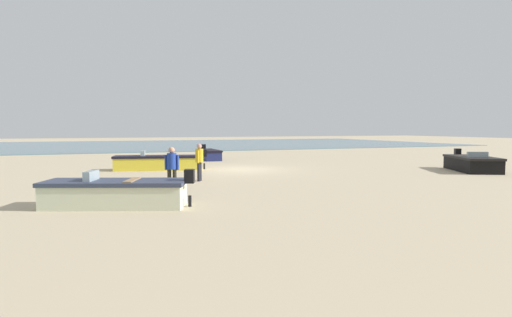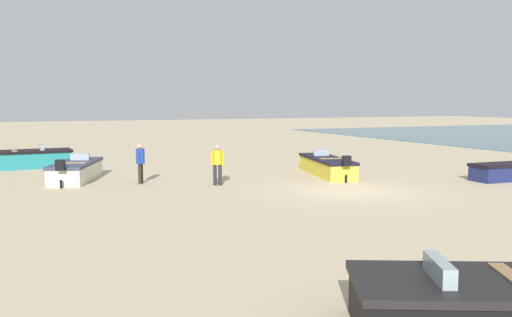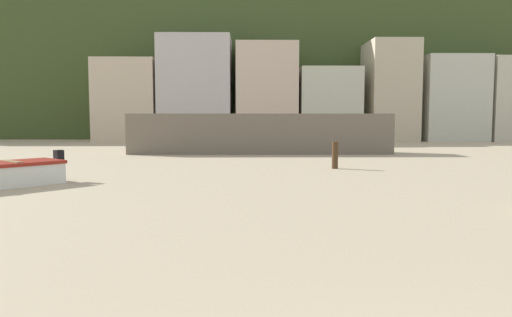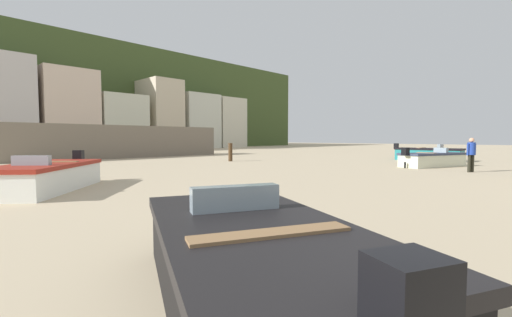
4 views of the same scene
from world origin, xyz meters
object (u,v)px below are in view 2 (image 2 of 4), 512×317
boat_cream_5 (76,171)px  beach_walker_distant (217,161)px  boat_black_1 (483,305)px  boat_navy_3 (509,171)px  boat_yellow_0 (327,166)px  beach_walker_foreground (140,160)px  boat_teal_2 (26,159)px

boat_cream_5 → beach_walker_distant: size_ratio=2.69×
boat_black_1 → boat_navy_3: (11.07, -12.87, -0.04)m
boat_black_1 → beach_walker_distant: bearing=21.1°
boat_yellow_0 → beach_walker_foreground: bearing=-172.4°
boat_yellow_0 → boat_cream_5: 10.84m
boat_black_1 → beach_walker_distant: size_ratio=2.50×
boat_yellow_0 → boat_black_1: bearing=-101.0°
boat_navy_3 → beach_walker_foreground: size_ratio=2.30×
boat_cream_5 → beach_walker_distant: (-3.65, -4.97, 0.55)m
boat_navy_3 → boat_cream_5: bearing=68.6°
boat_yellow_0 → boat_navy_3: boat_yellow_0 is taller
boat_yellow_0 → boat_black_1: 16.87m
boat_yellow_0 → beach_walker_distant: (-0.97, 5.53, 0.55)m
boat_teal_2 → boat_yellow_0: bearing=53.9°
boat_navy_3 → boat_cream_5: 18.17m
boat_black_1 → beach_walker_foreground: size_ratio=2.50×
boat_teal_2 → beach_walker_distant: 11.39m
beach_walker_distant → boat_teal_2: bearing=156.8°
boat_black_1 → boat_cream_5: size_ratio=0.93×
beach_walker_foreground → boat_black_1: bearing=33.7°
boat_yellow_0 → beach_walker_distant: beach_walker_distant is taller
boat_teal_2 → boat_cream_5: 5.75m
beach_walker_foreground → beach_walker_distant: 3.14m
boat_navy_3 → boat_cream_5: (7.11, 16.72, 0.03)m
boat_black_1 → boat_teal_2: boat_teal_2 is taller
boat_teal_2 → beach_walker_distant: beach_walker_distant is taller
beach_walker_distant → boat_black_1: bearing=-64.6°
boat_cream_5 → beach_walker_foreground: 3.10m
beach_walker_foreground → boat_navy_3: bearing=98.8°
boat_yellow_0 → beach_walker_distant: bearing=-157.8°
boat_teal_2 → boat_navy_3: size_ratio=1.24×
boat_black_1 → beach_walker_distant: 14.58m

